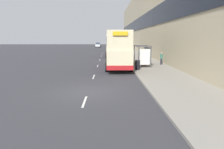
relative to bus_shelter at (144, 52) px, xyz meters
The scene contains 16 objects.
ground_plane 13.34m from the bus_shelter, 115.91° to the right, with size 220.00×220.00×0.00m, color #38383D.
pavement 26.69m from the bus_shelter, 88.43° to the left, with size 5.00×93.00×0.14m.
terrace_facade 27.68m from the bus_shelter, 79.95° to the left, with size 3.10×93.00×15.65m.
lane_mark_0 15.12m from the bus_shelter, 112.63° to the right, with size 0.12×2.00×0.01m.
lane_mark_1 8.87m from the bus_shelter, 131.73° to the right, with size 0.12×2.00×0.01m.
lane_mark_2 6.13m from the bus_shelter, behind, with size 0.12×2.00×0.01m.
lane_mark_3 10.27m from the bus_shelter, 124.87° to the left, with size 0.12×2.00×0.01m.
lane_mark_4 16.80m from the bus_shelter, 110.23° to the left, with size 0.12×2.00×0.01m.
lane_mark_5 23.83m from the bus_shelter, 104.06° to the left, with size 0.12×2.00×0.01m.
bus_shelter is the anchor object (origin of this frame).
double_decker_bus_near 3.35m from the bus_shelter, behind, with size 2.85×10.87×4.30m.
double_decker_bus_ahead 14.84m from the bus_shelter, 103.39° to the left, with size 2.85×10.07×4.30m.
car_0 57.05m from the bus_shelter, 98.53° to the left, with size 1.99×4.26×1.84m.
pedestrian_at_shelter 2.91m from the bus_shelter, 24.20° to the left, with size 0.32×0.32×1.59m.
pedestrian_1 3.97m from the bus_shelter, 86.18° to the left, with size 0.36×0.36×1.80m.
litter_bin 3.62m from the bus_shelter, 111.01° to the right, with size 0.55×0.55×1.05m.
Camera 1 is at (1.32, -12.74, 3.51)m, focal length 32.00 mm.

